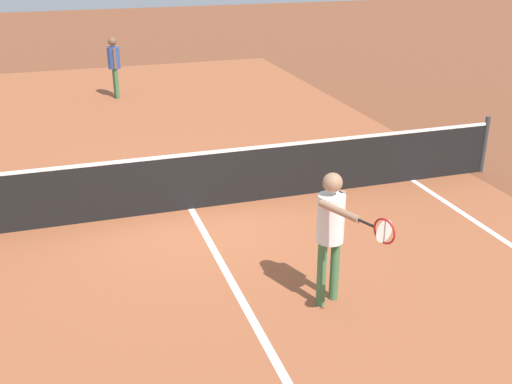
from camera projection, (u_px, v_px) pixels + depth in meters
The scene contains 6 objects.
ground_plane at pixel (191, 209), 10.08m from camera, with size 60.00×60.00×0.00m, color brown.
court_surface_inbounds at pixel (191, 209), 10.08m from camera, with size 10.62×24.40×0.00m, color #9E5433.
line_center_service at pixel (250, 315), 7.27m from camera, with size 0.10×6.40×0.01m, color white.
net at pixel (190, 181), 9.89m from camera, with size 11.22×0.09×1.07m.
player_near at pixel (332, 225), 7.13m from camera, with size 0.48×1.21×1.68m.
player_far at pixel (114, 61), 16.54m from camera, with size 0.32×0.42×1.63m.
Camera 1 is at (-1.83, -9.07, 4.14)m, focal length 43.45 mm.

